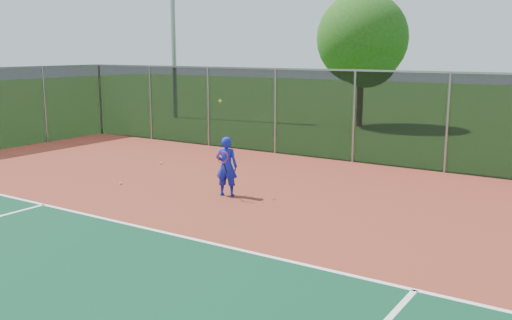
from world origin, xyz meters
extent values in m
cube|color=maroon|center=(0.00, 2.00, 0.01)|extent=(30.00, 20.00, 0.02)
cube|color=white|center=(2.00, 3.00, 0.03)|extent=(22.00, 0.10, 0.00)
cube|color=black|center=(0.00, 12.00, 1.52)|extent=(30.00, 0.04, 3.00)
cube|color=gray|center=(0.00, 12.00, 3.02)|extent=(30.00, 0.06, 0.06)
imported|color=#1421BB|center=(-3.88, 6.14, 0.78)|extent=(0.65, 0.53, 1.52)
cylinder|color=black|center=(-3.73, 5.89, 0.78)|extent=(0.03, 0.15, 0.27)
torus|color=#A51414|center=(-3.73, 5.79, 1.08)|extent=(0.30, 0.13, 0.29)
sphere|color=#CAE41A|center=(-4.13, 6.24, 2.41)|extent=(0.07, 0.07, 0.07)
sphere|color=#CAE41A|center=(-7.03, 5.51, 0.06)|extent=(0.07, 0.07, 0.07)
sphere|color=#CAE41A|center=(-8.03, 8.23, 0.06)|extent=(0.07, 0.07, 0.07)
cylinder|color=gray|center=(-16.42, 18.56, 6.06)|extent=(0.24, 0.24, 12.11)
cylinder|color=#382414|center=(-6.46, 20.65, 1.22)|extent=(0.30, 0.30, 2.44)
sphere|color=#1D4A13|center=(-6.46, 20.65, 4.21)|extent=(4.34, 4.34, 4.34)
sphere|color=#1D4A13|center=(-6.06, 20.35, 3.39)|extent=(2.99, 2.99, 2.99)
camera|label=1|loc=(4.45, -5.23, 3.67)|focal=40.00mm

